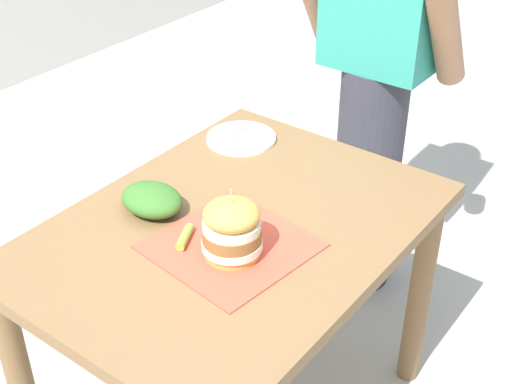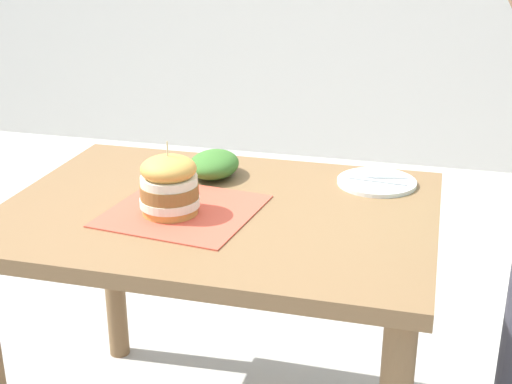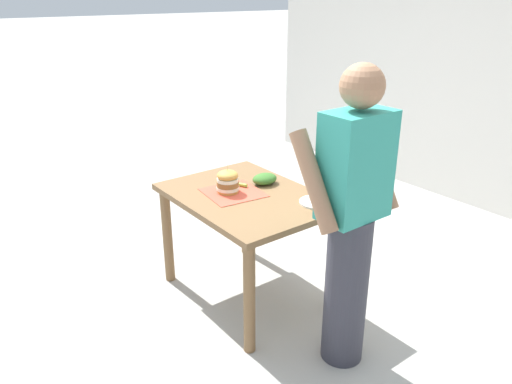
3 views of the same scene
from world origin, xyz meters
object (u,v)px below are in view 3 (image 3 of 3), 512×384
Objects in this scene: pickle_spear at (241,185)px; side_plate_with_forks at (317,202)px; patio_table at (247,212)px; diner_across_table at (351,219)px; side_salad at (265,179)px; sandwich at (228,181)px.

side_plate_with_forks is (-0.22, 0.51, -0.01)m from pickle_spear.
patio_table is 0.48m from side_plate_with_forks.
diner_across_table is (-0.06, 0.85, 0.25)m from patio_table.
patio_table is 12.16× the size of pickle_spear.
side_salad is at bearing 162.05° from pickle_spear.
pickle_spear is 0.17m from side_salad.
side_plate_with_forks is at bearing 125.33° from patio_table.
side_plate_with_forks is at bearing 125.86° from sandwich.
side_plate_with_forks is (-0.35, 0.48, -0.07)m from sandwich.
patio_table is 0.66× the size of diner_across_table.
side_plate_with_forks reaches higher than patio_table.
sandwich reaches higher than patio_table.
diner_across_table is at bearing 65.89° from side_plate_with_forks.
sandwich reaches higher than pickle_spear.
side_plate_with_forks is 0.46m from side_salad.
sandwich reaches higher than side_plate_with_forks.
sandwich is at bearing 13.86° from pickle_spear.
pickle_spear reaches higher than patio_table.
side_plate_with_forks is at bearing -114.11° from diner_across_table.
sandwich is 0.11× the size of diner_across_table.
side_plate_with_forks is 0.53m from diner_across_table.
patio_table is at bearing 69.75° from pickle_spear.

